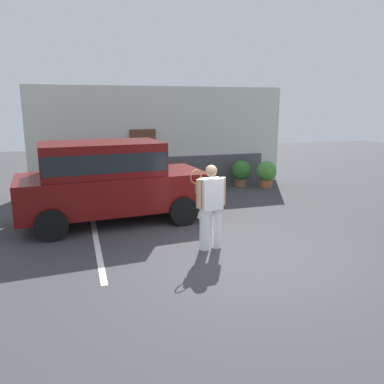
% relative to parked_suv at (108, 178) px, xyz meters
% --- Properties ---
extents(ground_plane, '(40.00, 40.00, 0.00)m').
position_rel_parked_suv_xyz_m(ground_plane, '(2.30, -2.94, -1.15)').
color(ground_plane, '#38383A').
extents(parking_stripe_0, '(0.12, 4.40, 0.01)m').
position_rel_parked_suv_xyz_m(parking_stripe_0, '(-0.43, -1.44, -1.14)').
color(parking_stripe_0, silver).
rests_on(parking_stripe_0, ground_plane).
extents(house_frontage, '(9.16, 0.40, 3.57)m').
position_rel_parked_suv_xyz_m(house_frontage, '(2.29, 3.93, 0.53)').
color(house_frontage, silver).
rests_on(house_frontage, ground_plane).
extents(parked_suv, '(4.74, 2.46, 2.05)m').
position_rel_parked_suv_xyz_m(parked_suv, '(0.00, 0.00, 0.00)').
color(parked_suv, '#590C0C').
rests_on(parked_suv, ground_plane).
extents(tennis_player_man, '(0.79, 0.33, 1.77)m').
position_rel_parked_suv_xyz_m(tennis_player_man, '(1.83, -2.54, -0.22)').
color(tennis_player_man, white).
rests_on(tennis_player_man, ground_plane).
extents(potted_plant_by_porch, '(0.72, 0.72, 0.94)m').
position_rel_parked_suv_xyz_m(potted_plant_by_porch, '(5.02, 3.07, -0.62)').
color(potted_plant_by_porch, brown).
rests_on(potted_plant_by_porch, ground_plane).
extents(potted_plant_secondary, '(0.72, 0.72, 0.95)m').
position_rel_parked_suv_xyz_m(potted_plant_secondary, '(5.83, 2.64, -0.62)').
color(potted_plant_secondary, '#9E5638').
rests_on(potted_plant_secondary, ground_plane).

